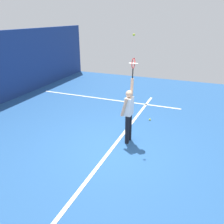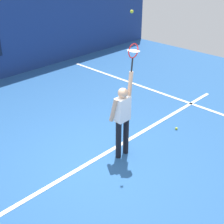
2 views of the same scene
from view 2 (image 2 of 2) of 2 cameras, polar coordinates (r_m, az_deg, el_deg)
ground_plane at (r=7.40m, az=-2.19°, el=-8.32°), size 18.00×18.00×0.00m
court_baseline at (r=7.43m, az=-2.44°, el=-8.14°), size 10.00×0.10×0.01m
court_sideline at (r=11.16m, az=5.37°, el=4.56°), size 0.10×7.00×0.01m
tennis_player at (r=7.00m, az=1.87°, el=-0.82°), size 0.55×0.31×1.99m
tennis_racket at (r=6.67m, az=3.82°, el=10.58°), size 0.34×0.27×0.62m
tennis_ball at (r=6.39m, az=3.56°, el=17.51°), size 0.07×0.07×0.07m
spare_ball at (r=8.65m, az=11.45°, el=-2.90°), size 0.07×0.07×0.07m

